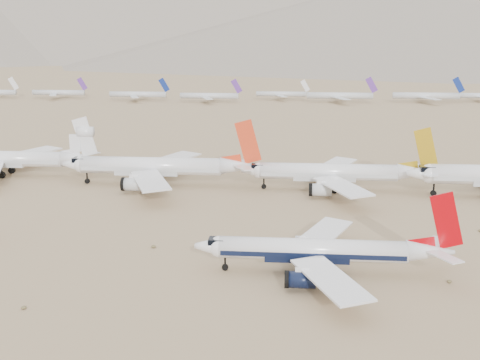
% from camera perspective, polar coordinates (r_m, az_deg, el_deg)
% --- Properties ---
extents(ground, '(7000.00, 7000.00, 0.00)m').
position_cam_1_polar(ground, '(106.10, 6.37, -9.53)').
color(ground, '#937555').
rests_on(ground, ground).
extents(main_airliner, '(44.42, 43.38, 15.67)m').
position_cam_1_polar(main_airliner, '(108.19, 7.93, -6.67)').
color(main_airliner, white).
rests_on(main_airliner, ground).
extents(row2_gold_tail, '(50.44, 49.33, 17.96)m').
position_cam_1_polar(row2_gold_tail, '(166.87, 9.11, 0.69)').
color(row2_gold_tail, white).
rests_on(row2_gold_tail, ground).
extents(row2_orange_tail, '(54.09, 52.91, 19.29)m').
position_cam_1_polar(row2_orange_tail, '(172.10, -7.67, 1.26)').
color(row2_orange_tail, white).
rests_on(row2_orange_tail, ground).
extents(row2_white_trijet, '(52.23, 51.04, 18.51)m').
position_cam_1_polar(row2_white_trijet, '(195.33, -20.98, 1.91)').
color(row2_white_trijet, white).
rests_on(row2_white_trijet, ground).
extents(distant_storage_row, '(573.11, 54.92, 14.51)m').
position_cam_1_polar(distant_storage_row, '(401.24, 7.99, 7.97)').
color(distant_storage_row, silver).
rests_on(distant_storage_row, ground).
extents(desert_scrub, '(206.06, 121.67, 0.63)m').
position_cam_1_polar(desert_scrub, '(88.30, -14.12, -14.62)').
color(desert_scrub, brown).
rests_on(desert_scrub, ground).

